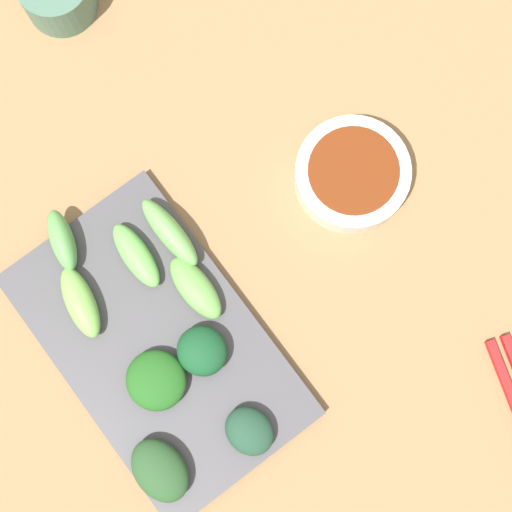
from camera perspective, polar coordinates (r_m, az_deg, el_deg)
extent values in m
cube|color=#95724B|center=(0.76, -2.02, -1.96)|extent=(2.10, 2.10, 0.02)
cylinder|color=silver|center=(0.76, 6.99, 5.89)|extent=(0.11, 0.11, 0.03)
cylinder|color=maroon|center=(0.75, 7.06, 6.04)|extent=(0.09, 0.09, 0.02)
cube|color=#4A484C|center=(0.75, -7.13, -6.44)|extent=(0.18, 0.29, 0.01)
ellipsoid|color=#7ABA52|center=(0.74, -12.68, -3.33)|extent=(0.04, 0.08, 0.02)
ellipsoid|color=#225C1E|center=(0.73, -7.30, -8.98)|extent=(0.06, 0.06, 0.02)
ellipsoid|color=#214632|center=(0.73, -0.49, -12.65)|extent=(0.05, 0.05, 0.02)
ellipsoid|color=#294E29|center=(0.73, -7.03, -15.26)|extent=(0.05, 0.06, 0.03)
ellipsoid|color=#6AAB4E|center=(0.73, -4.43, -2.35)|extent=(0.03, 0.07, 0.02)
ellipsoid|color=#6CB355|center=(0.74, -8.73, 0.03)|extent=(0.03, 0.07, 0.02)
ellipsoid|color=#174C27|center=(0.72, -3.96, -6.93)|extent=(0.05, 0.05, 0.03)
ellipsoid|color=#6EB45A|center=(0.74, -6.31, 1.72)|extent=(0.03, 0.08, 0.03)
ellipsoid|color=#60A754|center=(0.75, -13.95, 1.12)|extent=(0.04, 0.06, 0.03)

